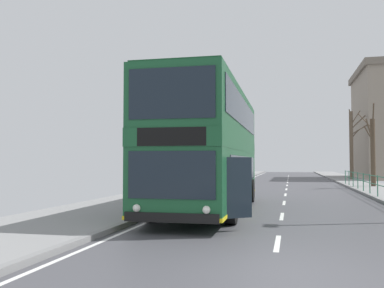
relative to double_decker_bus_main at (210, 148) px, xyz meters
The scene contains 4 objects.
ground 9.07m from the double_decker_bus_main, 77.10° to the right, with size 15.80×140.00×0.20m.
double_decker_bus_main is the anchor object (origin of this frame).
bare_tree_far_00 29.94m from the double_decker_bus_main, 72.68° to the left, with size 2.07×1.34×7.06m.
bare_tree_far_01 18.03m from the double_decker_bus_main, 61.59° to the left, with size 0.92×2.77×5.69m.
Camera 1 is at (0.31, -7.19, 1.84)m, focal length 39.41 mm.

